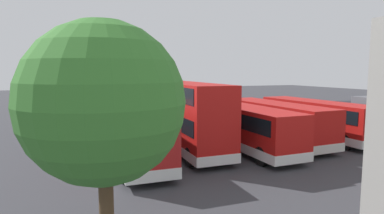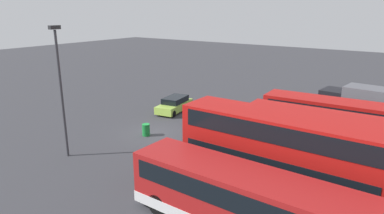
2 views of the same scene
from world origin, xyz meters
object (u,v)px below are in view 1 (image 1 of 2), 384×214
Objects in this scene: bus_single_deck_third at (239,124)px; bus_double_decker_fourth at (186,114)px; car_hatchback_silver at (219,110)px; bus_single_deck_fifth at (132,131)px; waste_bin_yellow at (173,117)px; bus_single_deck_second at (276,121)px; box_truck_blue at (381,116)px; bus_single_deck_near_end at (316,118)px; lamp_post_tall at (113,74)px.

bus_single_deck_third is 3.86m from bus_double_decker_fourth.
bus_single_deck_third is 2.51× the size of car_hatchback_silver.
bus_single_deck_fifth is at bearing 7.55° from bus_double_decker_fourth.
bus_single_deck_second is at bearing 109.04° from waste_bin_yellow.
car_hatchback_silver is at bearing -123.73° from bus_double_decker_fourth.
bus_single_deck_fifth reaches higher than car_hatchback_silver.
box_truck_blue is 1.64× the size of car_hatchback_silver.
box_truck_blue reaches higher than bus_single_deck_near_end.
bus_double_decker_fourth reaches higher than box_truck_blue.
bus_single_deck_near_end is 19.93m from lamp_post_tall.
bus_single_deck_second is (3.91, 0.12, -0.00)m from bus_single_deck_near_end.
bus_single_deck_second is 10.85m from bus_single_deck_fifth.
lamp_post_tall is at bearing -77.49° from bus_double_decker_fourth.
bus_double_decker_fourth reaches higher than bus_single_deck_fifth.
bus_double_decker_fourth is (3.73, -0.60, 0.82)m from bus_single_deck_third.
box_truck_blue reaches higher than car_hatchback_silver.
bus_single_deck_second is at bearing -173.48° from bus_single_deck_third.
bus_single_deck_fifth is 2.57× the size of car_hatchback_silver.
box_truck_blue is 0.89× the size of lamp_post_tall.
lamp_post_tall reaches higher than bus_single_deck_third.
bus_single_deck_second is at bearing -9.40° from box_truck_blue.
waste_bin_yellow is (0.82, -12.51, -1.15)m from bus_single_deck_third.
bus_single_deck_near_end is 11.03m from bus_double_decker_fourth.
bus_single_deck_fifth is at bearing 87.06° from lamp_post_tall.
car_hatchback_silver is at bearing -99.37° from bus_single_deck_second.
bus_single_deck_third is 12.46m from box_truck_blue.
bus_single_deck_third is 16.12m from lamp_post_tall.
bus_single_deck_third is at bearing 6.52° from bus_single_deck_second.
car_hatchback_silver is (1.53, -14.28, -0.92)m from bus_single_deck_near_end.
box_truck_blue is (-16.14, 1.72, -0.74)m from bus_double_decker_fourth.
bus_double_decker_fourth is at bearing 56.27° from car_hatchback_silver.
bus_single_deck_third is at bearing 68.78° from car_hatchback_silver.
bus_single_deck_second is 7.14m from bus_double_decker_fourth.
waste_bin_yellow is at bearing -70.96° from bus_single_deck_second.
bus_single_deck_second is at bearing 80.63° from car_hatchback_silver.
bus_single_deck_second is 11.00× the size of waste_bin_yellow.
bus_single_deck_near_end is 1.23× the size of lamp_post_tall.
car_hatchback_silver is 6.94m from waste_bin_yellow.
box_truck_blue is at bearing 173.93° from bus_double_decker_fourth.
car_hatchback_silver is (-13.22, -14.67, -0.92)m from bus_single_deck_fifth.
car_hatchback_silver is (6.67, -15.89, -1.01)m from box_truck_blue.
lamp_post_tall reaches higher than bus_single_deck_fifth.
box_truck_blue is at bearing 162.56° from bus_single_deck_near_end.
bus_single_deck_third is at bearing 115.37° from lamp_post_tall.
box_truck_blue is at bearing 134.17° from waste_bin_yellow.
bus_single_deck_third is 15.88m from car_hatchback_silver.
car_hatchback_silver is at bearing -111.22° from bus_single_deck_third.
bus_double_decker_fourth reaches higher than waste_bin_yellow.
bus_single_deck_near_end is at bearing -176.05° from bus_single_deck_third.
bus_single_deck_fifth is (3.75, 0.50, -0.82)m from bus_double_decker_fourth.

